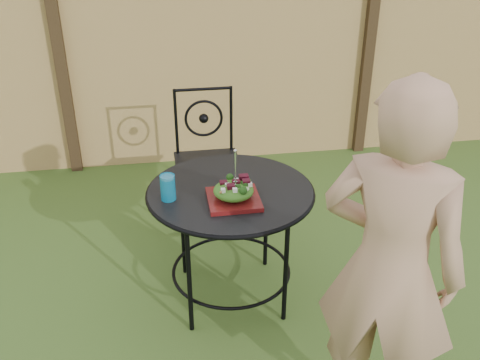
{
  "coord_description": "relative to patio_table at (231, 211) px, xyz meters",
  "views": [
    {
      "loc": [
        -0.56,
        -2.27,
        2.12
      ],
      "look_at": [
        -0.14,
        0.3,
        0.75
      ],
      "focal_mm": 40.0,
      "sensor_mm": 36.0,
      "label": 1
    }
  ],
  "objects": [
    {
      "name": "ground",
      "position": [
        0.2,
        -0.25,
        -0.59
      ],
      "size": [
        60.0,
        60.0,
        0.0
      ],
      "primitive_type": "plane",
      "color": "#224215",
      "rests_on": "ground"
    },
    {
      "name": "fence",
      "position": [
        0.2,
        1.94,
        0.36
      ],
      "size": [
        8.0,
        0.12,
        1.9
      ],
      "color": "tan",
      "rests_on": "ground"
    },
    {
      "name": "patio_table",
      "position": [
        0.0,
        0.0,
        0.0
      ],
      "size": [
        0.92,
        0.92,
        0.72
      ],
      "color": "black",
      "rests_on": "ground"
    },
    {
      "name": "patio_chair",
      "position": [
        -0.03,
        0.94,
        -0.08
      ],
      "size": [
        0.46,
        0.46,
        0.95
      ],
      "color": "black",
      "rests_on": "ground"
    },
    {
      "name": "diner",
      "position": [
        0.51,
        -0.92,
        0.22
      ],
      "size": [
        0.7,
        0.67,
        1.62
      ],
      "primitive_type": "imported",
      "rotation": [
        0.0,
        0.0,
        2.48
      ],
      "color": "tan",
      "rests_on": "ground"
    },
    {
      "name": "salad_plate",
      "position": [
        -0.0,
        -0.13,
        0.15
      ],
      "size": [
        0.27,
        0.27,
        0.02
      ],
      "primitive_type": "cube",
      "color": "#49100A",
      "rests_on": "patio_table"
    },
    {
      "name": "salad",
      "position": [
        -0.0,
        -0.13,
        0.2
      ],
      "size": [
        0.21,
        0.21,
        0.08
      ],
      "primitive_type": "ellipsoid",
      "color": "#235614",
      "rests_on": "salad_plate"
    },
    {
      "name": "fork",
      "position": [
        0.01,
        -0.13,
        0.33
      ],
      "size": [
        0.01,
        0.01,
        0.18
      ],
      "primitive_type": "cylinder",
      "color": "silver",
      "rests_on": "salad"
    },
    {
      "name": "drinking_glass",
      "position": [
        -0.34,
        -0.05,
        0.21
      ],
      "size": [
        0.08,
        0.08,
        0.14
      ],
      "primitive_type": "cylinder",
      "color": "#0D6E97",
      "rests_on": "patio_table"
    }
  ]
}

